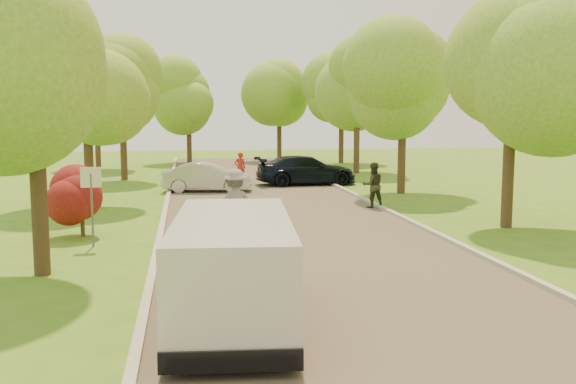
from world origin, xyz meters
TOP-DOWN VIEW (x-y plane):
  - ground at (0.00, 0.00)m, footprint 100.00×100.00m
  - road at (0.00, 8.00)m, footprint 8.00×60.00m
  - curb_left at (-4.05, 8.00)m, footprint 0.18×60.00m
  - curb_right at (4.05, 8.00)m, footprint 0.18×60.00m
  - street_sign at (-5.80, 4.00)m, footprint 0.55×0.06m
  - red_shrub at (-6.30, 5.50)m, footprint 1.70×1.70m
  - tree_l_mida at (-6.30, 1.00)m, footprint 4.71×4.60m
  - tree_l_midb at (-6.81, 12.00)m, footprint 4.30×4.20m
  - tree_l_far at (-6.39, 22.00)m, footprint 4.92×4.80m
  - tree_r_mida at (7.02, 5.00)m, footprint 5.13×5.00m
  - tree_r_midb at (6.60, 14.00)m, footprint 4.51×4.40m
  - tree_r_far at (7.23, 24.00)m, footprint 5.33×5.20m
  - tree_bg_a at (-8.78, 30.00)m, footprint 5.12×5.00m
  - tree_bg_b at (8.22, 32.00)m, footprint 5.12×5.00m
  - tree_bg_c at (-2.79, 34.00)m, footprint 4.92×4.80m
  - tree_bg_d at (4.22, 36.00)m, footprint 5.12×5.00m
  - minivan at (-2.50, -3.05)m, footprint 2.37×5.13m
  - silver_sedan at (-2.30, 15.95)m, footprint 4.25×1.95m
  - dark_sedan at (2.78, 18.13)m, footprint 5.25×2.44m
  - longboard at (-1.95, 3.65)m, footprint 0.59×1.05m
  - skateboarder at (-1.95, 3.65)m, footprint 1.44×1.10m
  - person_striped at (-0.50, 19.23)m, footprint 0.66×0.49m
  - person_olive at (3.80, 9.75)m, footprint 0.87×0.68m

SIDE VIEW (x-z plane):
  - ground at x=0.00m, z-range 0.00..0.00m
  - road at x=0.00m, z-range 0.00..0.01m
  - curb_left at x=-4.05m, z-range 0.00..0.12m
  - curb_right at x=4.05m, z-range 0.00..0.12m
  - longboard at x=-1.95m, z-range 0.05..0.17m
  - silver_sedan at x=-2.30m, z-range 0.00..1.35m
  - dark_sedan at x=2.78m, z-range 0.00..1.48m
  - person_striped at x=-0.50m, z-range 0.00..1.63m
  - person_olive at x=3.80m, z-range 0.00..1.76m
  - minivan at x=-2.50m, z-range 0.05..1.91m
  - red_shrub at x=-6.30m, z-range 0.12..2.07m
  - skateboarder at x=-1.95m, z-range 0.13..2.10m
  - street_sign at x=-5.80m, z-range 0.48..2.65m
  - tree_l_midb at x=-6.81m, z-range 1.28..7.89m
  - tree_r_midb at x=6.60m, z-range 1.38..8.38m
  - tree_bg_c at x=-2.79m, z-range 1.35..8.69m
  - tree_l_mida at x=-6.30m, z-range 1.48..8.87m
  - tree_bg_a at x=-8.78m, z-range 1.45..9.18m
  - tree_bg_d at x=4.22m, z-range 1.45..9.18m
  - tree_l_far at x=-6.39m, z-range 1.57..9.36m
  - tree_r_mida at x=7.02m, z-range 1.56..9.51m
  - tree_bg_b at x=8.22m, z-range 1.56..9.51m
  - tree_r_far at x=7.23m, z-range 1.66..10.00m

